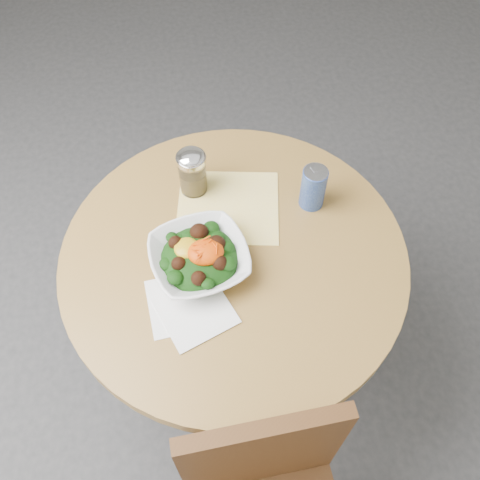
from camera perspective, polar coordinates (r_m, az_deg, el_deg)
The scene contains 8 objects.
ground at distance 2.05m, azimuth -0.47°, elevation -12.82°, with size 6.00×6.00×0.00m, color #323134.
table at distance 1.55m, azimuth -0.60°, elevation -5.36°, with size 0.90×0.90×0.75m.
cloth_napkin at distance 1.46m, azimuth -1.28°, elevation 3.57°, with size 0.27×0.25×0.00m, color yellow.
paper_napkins at distance 1.31m, azimuth -5.48°, elevation -7.10°, with size 0.22×0.22×0.00m.
salad_bowl at distance 1.33m, azimuth -4.35°, elevation -1.89°, with size 0.29×0.29×0.09m.
fork at distance 1.38m, azimuth -7.13°, elevation -1.82°, with size 0.08×0.19×0.00m.
spice_shaker at distance 1.46m, azimuth -5.10°, elevation 7.24°, with size 0.08×0.08×0.14m.
beverage_can at distance 1.44m, azimuth 7.82°, elevation 5.57°, with size 0.07×0.07×0.13m.
Camera 1 is at (-0.10, -0.74, 1.91)m, focal length 40.00 mm.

